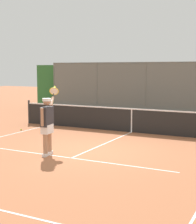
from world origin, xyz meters
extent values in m
plane|color=#A8603D|center=(0.00, 0.00, 0.00)|extent=(60.00, 60.00, 0.00)
cube|color=white|center=(0.00, 0.98, 0.00)|extent=(6.19, 0.05, 0.01)
cube|color=white|center=(0.00, -1.31, 0.00)|extent=(0.05, 4.58, 0.01)
cylinder|color=slate|center=(1.54, -9.54, 1.44)|extent=(0.07, 0.07, 2.88)
cylinder|color=slate|center=(4.63, -9.54, 1.44)|extent=(0.07, 0.07, 2.88)
cylinder|color=slate|center=(7.72, -9.54, 1.44)|extent=(0.07, 0.07, 2.88)
cylinder|color=slate|center=(0.00, -9.54, 2.84)|extent=(15.43, 0.05, 0.05)
cube|color=slate|center=(0.00, -9.54, 1.44)|extent=(15.43, 0.02, 2.88)
cube|color=#2D6B33|center=(0.00, -10.19, 1.37)|extent=(18.43, 0.90, 2.74)
cube|color=#ADADA8|center=(0.00, -9.36, 0.07)|extent=(16.43, 0.18, 0.15)
cylinder|color=#2D2D2D|center=(5.09, -3.60, 0.54)|extent=(0.09, 0.09, 1.07)
cube|color=black|center=(0.00, -3.60, 0.46)|extent=(10.10, 0.02, 0.91)
cube|color=white|center=(0.00, -3.60, 0.94)|extent=(10.10, 0.04, 0.05)
cube|color=white|center=(0.00, -3.60, 0.46)|extent=(0.05, 0.04, 0.91)
cube|color=silver|center=(0.77, 1.16, 0.04)|extent=(0.15, 0.27, 0.09)
cylinder|color=#A87A5B|center=(0.77, 1.16, 0.48)|extent=(0.13, 0.13, 0.78)
cube|color=silver|center=(0.80, 0.90, 0.04)|extent=(0.15, 0.27, 0.09)
cylinder|color=#A87A5B|center=(0.80, 0.90, 0.48)|extent=(0.13, 0.13, 0.78)
cube|color=white|center=(0.78, 1.03, 0.79)|extent=(0.28, 0.44, 0.26)
cube|color=#2D2D33|center=(0.78, 1.03, 1.15)|extent=(0.28, 0.50, 0.56)
cylinder|color=#A87A5B|center=(0.74, 1.32, 1.17)|extent=(0.08, 0.08, 0.52)
cylinder|color=#A87A5B|center=(0.90, 0.59, 1.54)|extent=(0.24, 0.38, 0.29)
sphere|color=#A87A5B|center=(0.78, 1.03, 1.58)|extent=(0.21, 0.21, 0.21)
cylinder|color=white|center=(0.78, 1.03, 1.64)|extent=(0.28, 0.28, 0.08)
cube|color=white|center=(0.80, 0.91, 1.60)|extent=(0.21, 0.22, 0.02)
cylinder|color=black|center=(1.00, 0.37, 1.70)|extent=(0.10, 0.17, 0.13)
torus|color=gold|center=(1.09, 0.20, 1.82)|extent=(0.34, 0.29, 0.26)
cylinder|color=silver|center=(1.09, 0.20, 1.82)|extent=(0.28, 0.23, 0.21)
sphere|color=#C1D138|center=(1.16, 0.04, 1.94)|extent=(0.07, 0.07, 0.07)
sphere|color=#C1D138|center=(4.18, -1.92, 0.03)|extent=(0.07, 0.07, 0.07)
camera|label=1|loc=(-5.14, 9.32, 2.53)|focal=56.62mm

